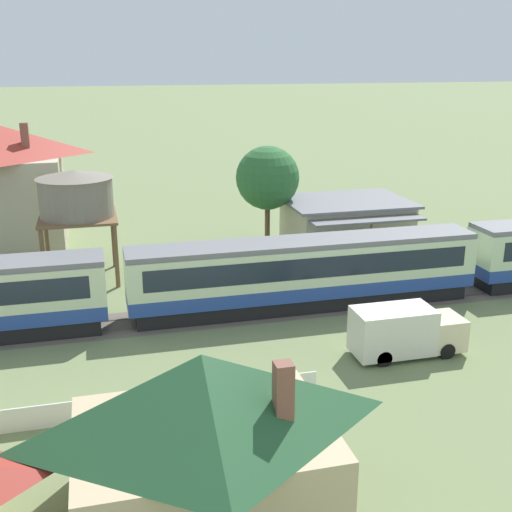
# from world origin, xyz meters

# --- Properties ---
(passenger_train) EXTENTS (107.99, 2.93, 4.17)m
(passenger_train) POSITION_xyz_m (-30.20, -0.10, 2.31)
(passenger_train) COLOR #234293
(passenger_train) RESTS_ON ground_plane
(railway_track) EXTENTS (158.40, 3.60, 0.04)m
(railway_track) POSITION_xyz_m (-35.13, -0.10, 0.01)
(railway_track) COLOR #665B51
(railway_track) RESTS_ON ground_plane
(station_building) EXTENTS (9.32, 8.36, 3.87)m
(station_building) POSITION_xyz_m (-23.63, 10.51, 1.96)
(station_building) COLOR #BCB293
(station_building) RESTS_ON ground_plane
(water_tower) EXTENTS (4.94, 4.94, 7.35)m
(water_tower) POSITION_xyz_m (-43.27, 8.41, 5.70)
(water_tower) COLOR brown
(water_tower) RESTS_ON ground_plane
(cottage_dark_green_roof) EXTENTS (8.79, 6.39, 5.59)m
(cottage_dark_green_roof) POSITION_xyz_m (-39.28, -16.18, 2.91)
(cottage_dark_green_roof) COLOR tan
(cottage_dark_green_roof) RESTS_ON ground_plane
(delivery_truck_cream) EXTENTS (5.67, 2.11, 2.50)m
(delivery_truck_cream) POSITION_xyz_m (-27.70, -7.37, 1.26)
(delivery_truck_cream) COLOR beige
(delivery_truck_cream) RESTS_ON ground_plane
(yard_tree_0) EXTENTS (3.26, 3.26, 5.38)m
(yard_tree_0) POSITION_xyz_m (-46.00, 17.32, 3.73)
(yard_tree_0) COLOR brown
(yard_tree_0) RESTS_ON ground_plane
(yard_tree_1) EXTENTS (4.79, 4.79, 7.96)m
(yard_tree_1) POSITION_xyz_m (-29.43, 12.06, 5.54)
(yard_tree_1) COLOR brown
(yard_tree_1) RESTS_ON ground_plane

